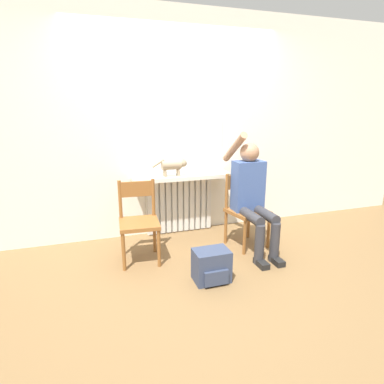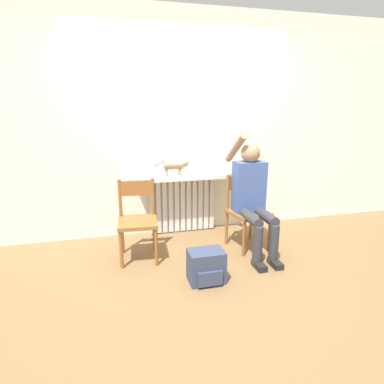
{
  "view_description": "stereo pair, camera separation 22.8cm",
  "coord_description": "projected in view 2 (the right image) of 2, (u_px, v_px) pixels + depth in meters",
  "views": [
    {
      "loc": [
        -1.07,
        -2.64,
        1.59
      ],
      "look_at": [
        0.0,
        0.63,
        0.66
      ],
      "focal_mm": 30.0,
      "sensor_mm": 36.0,
      "label": 1
    },
    {
      "loc": [
        -0.85,
        -2.7,
        1.59
      ],
      "look_at": [
        0.0,
        0.63,
        0.66
      ],
      "focal_mm": 30.0,
      "sensor_mm": 36.0,
      "label": 2
    }
  ],
  "objects": [
    {
      "name": "ground_plane",
      "position": [
        208.0,
        274.0,
        3.14
      ],
      "size": [
        12.0,
        12.0,
        0.0
      ],
      "primitive_type": "plane",
      "color": "brown"
    },
    {
      "name": "wall_with_window",
      "position": [
        180.0,
        126.0,
        3.94
      ],
      "size": [
        7.0,
        0.06,
        2.7
      ],
      "color": "white",
      "rests_on": "ground_plane"
    },
    {
      "name": "radiator",
      "position": [
        182.0,
        204.0,
        4.13
      ],
      "size": [
        0.85,
        0.08,
        0.73
      ],
      "color": "silver",
      "rests_on": "ground_plane"
    },
    {
      "name": "windowsill",
      "position": [
        184.0,
        176.0,
        3.92
      ],
      "size": [
        1.21,
        0.31,
        0.05
      ],
      "color": "white",
      "rests_on": "radiator"
    },
    {
      "name": "window_glass",
      "position": [
        181.0,
        116.0,
        3.88
      ],
      "size": [
        1.16,
        0.01,
        1.39
      ],
      "color": "white",
      "rests_on": "windowsill"
    },
    {
      "name": "chair_left",
      "position": [
        138.0,
        219.0,
        3.37
      ],
      "size": [
        0.43,
        0.43,
        0.84
      ],
      "rotation": [
        0.0,
        0.0,
        -0.08
      ],
      "color": "brown",
      "rests_on": "ground_plane"
    },
    {
      "name": "chair_right",
      "position": [
        246.0,
        210.0,
        3.66
      ],
      "size": [
        0.48,
        0.48,
        0.84
      ],
      "rotation": [
        0.0,
        0.0,
        0.21
      ],
      "color": "brown",
      "rests_on": "ground_plane"
    },
    {
      "name": "person",
      "position": [
        252.0,
        193.0,
        3.5
      ],
      "size": [
        0.36,
        1.02,
        1.33
      ],
      "color": "#333338",
      "rests_on": "ground_plane"
    },
    {
      "name": "cat",
      "position": [
        176.0,
        165.0,
        3.8
      ],
      "size": [
        0.43,
        0.11,
        0.21
      ],
      "color": "#9E896B",
      "rests_on": "windowsill"
    },
    {
      "name": "backpack",
      "position": [
        206.0,
        266.0,
        2.97
      ],
      "size": [
        0.33,
        0.26,
        0.31
      ],
      "color": "#333D56",
      "rests_on": "ground_plane"
    }
  ]
}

